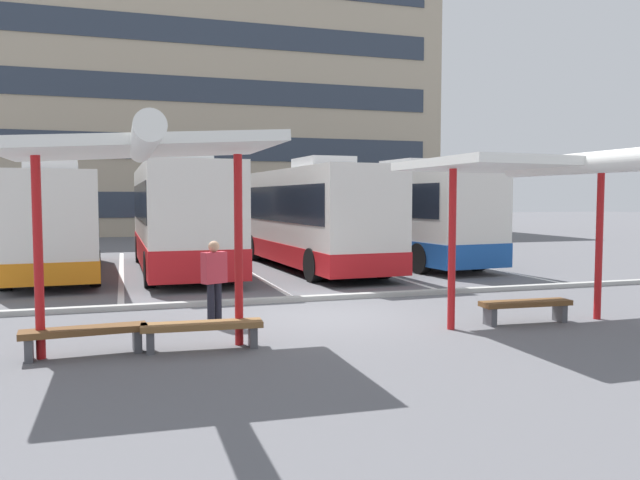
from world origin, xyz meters
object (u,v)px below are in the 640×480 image
Objects in this scene: waiting_shelter_0 at (142,151)px; bench_0 at (84,334)px; coach_bus_3 at (392,215)px; bench_1 at (202,329)px; coach_bus_0 at (55,223)px; coach_bus_2 at (310,218)px; waiting_shelter_1 at (540,168)px; bench_2 at (526,306)px; waiting_passenger_0 at (214,276)px; coach_bus_1 at (180,218)px.

waiting_shelter_0 is 2.61× the size of bench_0.
coach_bus_3 is 15.57m from waiting_shelter_0.
coach_bus_3 is 5.69× the size of bench_1.
coach_bus_0 is 8.33m from coach_bus_2.
waiting_shelter_1 is at bearing -83.27° from coach_bus_2.
waiting_passenger_0 is (-5.83, 1.75, 0.60)m from bench_2.
bench_2 is at bearing -49.89° from coach_bus_0.
coach_bus_3 reaches higher than waiting_passenger_0.
coach_bus_2 is (4.38, -0.42, -0.00)m from coach_bus_1.
bench_2 is at bearing -16.71° from waiting_passenger_0.
coach_bus_1 is 12.67m from waiting_shelter_1.
coach_bus_3 is 12.46m from waiting_shelter_1.
coach_bus_0 is 1.00× the size of coach_bus_2.
coach_bus_3 reaches higher than coach_bus_2.
coach_bus_0 is at bearing -177.77° from coach_bus_3.
waiting_shelter_0 is 2.54× the size of bench_1.
coach_bus_2 is at bearing 96.73° from waiting_shelter_1.
coach_bus_1 is 11.29m from bench_1.
coach_bus_2 reaches higher than waiting_shelter_0.
waiting_shelter_1 is at bearing -90.00° from bench_2.
bench_1 is (0.90, 0.10, -2.83)m from waiting_shelter_0.
coach_bus_0 is at bearing 101.42° from waiting_shelter_0.
coach_bus_1 is 1.94× the size of waiting_shelter_1.
coach_bus_0 is 15.17m from waiting_shelter_1.
bench_0 is 1.17× the size of waiting_passenger_0.
bench_2 is (9.57, -11.35, -1.32)m from coach_bus_0.
waiting_shelter_1 is (9.57, -11.69, 1.35)m from coach_bus_0.
waiting_passenger_0 is (3.74, -9.61, -0.72)m from coach_bus_0.
coach_bus_2 is 9.90m from waiting_passenger_0.
coach_bus_0 is 10.33m from waiting_passenger_0.
coach_bus_0 reaches higher than bench_0.
coach_bus_3 is at bearing 19.62° from coach_bus_2.
waiting_shelter_1 is at bearing -50.72° from coach_bus_0.
coach_bus_0 is at bearing 173.72° from coach_bus_1.
waiting_passenger_0 is at bearing 76.71° from bench_1.
coach_bus_1 reaches higher than bench_0.
coach_bus_3 is 2.24× the size of waiting_shelter_0.
waiting_shelter_1 is (1.28, -10.85, 1.24)m from coach_bus_2.
coach_bus_0 is 11.98m from coach_bus_3.
bench_0 is (-2.43, -11.04, -1.43)m from coach_bus_1.
coach_bus_2 is at bearing 57.30° from bench_0.
bench_0 and bench_1 have the same top height.
waiting_passenger_0 is (-8.23, -10.07, -0.85)m from coach_bus_3.
waiting_shelter_1 is at bearing -63.31° from coach_bus_1.
bench_0 is at bearing -140.67° from waiting_passenger_0.
waiting_shelter_1 is (7.20, 0.02, -0.16)m from waiting_shelter_0.
coach_bus_1 is at bearing 77.56° from bench_0.
waiting_shelter_0 is at bearing -128.25° from coach_bus_3.
coach_bus_0 is 3.93m from coach_bus_1.
waiting_shelter_0 is (-1.53, -11.29, 1.40)m from coach_bus_1.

